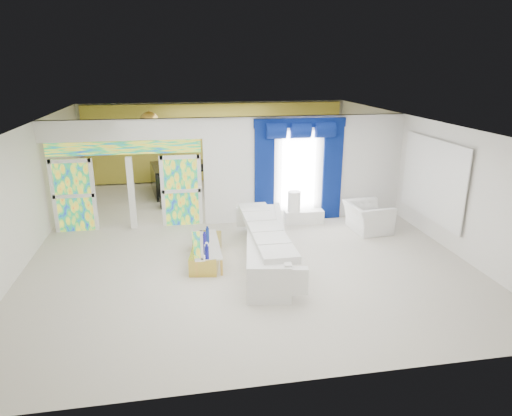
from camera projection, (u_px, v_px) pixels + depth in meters
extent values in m
plane|color=#B7AF9E|center=(237.00, 234.00, 12.11)|extent=(12.00, 12.00, 0.00)
cube|color=white|center=(306.00, 168.00, 12.94)|extent=(5.70, 0.18, 3.00)
cube|color=white|center=(123.00, 130.00, 11.74)|extent=(4.30, 0.18, 0.55)
cube|color=#994C3F|center=(74.00, 196.00, 12.04)|extent=(0.95, 0.04, 2.00)
cube|color=#994C3F|center=(181.00, 191.00, 12.50)|extent=(0.95, 0.04, 2.00)
cube|color=#994C3F|center=(125.00, 148.00, 11.89)|extent=(4.00, 0.05, 0.35)
cube|color=white|center=(298.00, 171.00, 12.82)|extent=(1.00, 0.02, 2.30)
cube|color=#031244|center=(264.00, 174.00, 12.64)|extent=(0.55, 0.10, 2.80)
cube|color=#031244|center=(332.00, 172.00, 12.97)|extent=(0.55, 0.10, 2.80)
cube|color=#031244|center=(300.00, 123.00, 12.37)|extent=(2.60, 0.12, 0.25)
cube|color=white|center=(433.00, 179.00, 11.50)|extent=(0.04, 2.70, 1.90)
cube|color=#AF962A|center=(216.00, 142.00, 17.18)|extent=(9.70, 0.12, 2.90)
cube|color=silver|center=(266.00, 246.00, 10.32)|extent=(1.49, 4.08, 0.76)
cube|color=gold|center=(206.00, 252.00, 10.44)|extent=(0.88, 1.86, 0.40)
cube|color=white|center=(304.00, 217.00, 12.89)|extent=(1.13, 0.39, 0.37)
cylinder|color=white|center=(294.00, 201.00, 12.70)|extent=(0.36, 0.36, 0.58)
imported|color=silver|center=(368.00, 217.00, 12.25)|extent=(1.12, 1.26, 0.77)
cube|color=black|center=(175.00, 179.00, 15.79)|extent=(1.74, 2.14, 0.99)
cube|color=black|center=(175.00, 202.00, 14.39)|extent=(1.01, 0.51, 0.32)
cube|color=tan|center=(83.00, 194.00, 14.45)|extent=(0.57, 0.53, 0.73)
sphere|color=gold|center=(149.00, 121.00, 14.10)|extent=(0.60, 0.60, 0.60)
cylinder|color=navy|center=(205.00, 239.00, 10.33)|extent=(0.08, 0.08, 0.26)
cylinder|color=navy|center=(207.00, 232.00, 10.86)|extent=(0.08, 0.08, 0.19)
cylinder|color=white|center=(207.00, 248.00, 10.02)|extent=(0.10, 0.10, 0.14)
cylinder|color=navy|center=(207.00, 251.00, 9.75)|extent=(0.09, 0.09, 0.21)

